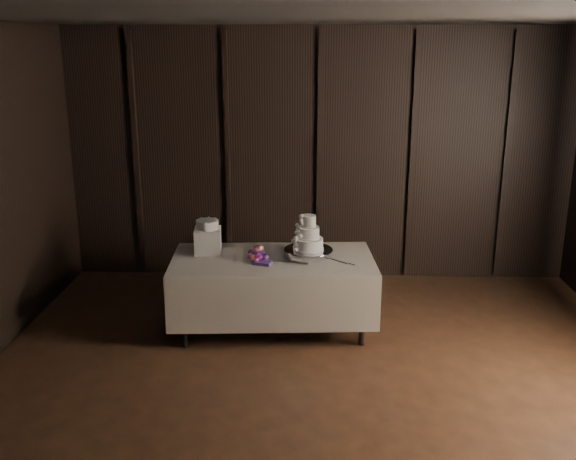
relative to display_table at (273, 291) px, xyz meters
The scene contains 8 objects.
room 2.23m from the display_table, 76.08° to the right, with size 6.08×7.08×3.08m.
display_table is the anchor object (origin of this frame).
cake_stand 0.52m from the display_table, ahead, with size 0.48×0.48×0.09m, color silver.
wedding_cake 0.66m from the display_table, ahead, with size 0.33×0.29×0.35m.
bouquet 0.43m from the display_table, 151.48° to the right, with size 0.28×0.38×0.18m, color #B84A70, non-canonical shape.
box_pedestal 0.83m from the display_table, 166.91° to the left, with size 0.26×0.26×0.25m, color white.
small_cake 0.93m from the display_table, 166.91° to the left, with size 0.22×0.22×0.09m, color white.
cake_knife 0.72m from the display_table, ahead, with size 0.37×0.02×0.01m, color silver.
Camera 1 is at (-0.11, -4.09, 2.79)m, focal length 40.00 mm.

